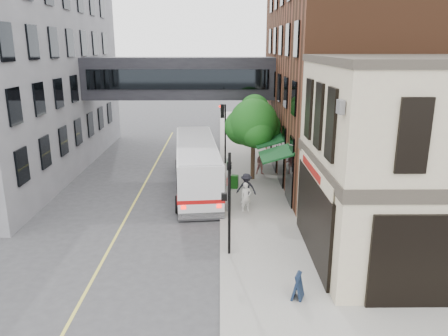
{
  "coord_description": "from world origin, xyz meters",
  "views": [
    {
      "loc": [
        0.03,
        -15.21,
        8.85
      ],
      "look_at": [
        0.2,
        4.51,
        3.29
      ],
      "focal_mm": 35.0,
      "sensor_mm": 36.0,
      "label": 1
    }
  ],
  "objects_px": {
    "pedestrian_b": "(261,163)",
    "sandwich_board": "(298,286)",
    "pedestrian_c": "(246,189)",
    "newspaper_box": "(235,182)",
    "pedestrian_a": "(246,197)",
    "bus": "(197,164)"
  },
  "relations": [
    {
      "from": "pedestrian_a",
      "to": "sandwich_board",
      "type": "bearing_deg",
      "value": -97.39
    },
    {
      "from": "bus",
      "to": "pedestrian_b",
      "type": "distance_m",
      "value": 5.18
    },
    {
      "from": "pedestrian_b",
      "to": "sandwich_board",
      "type": "distance_m",
      "value": 15.55
    },
    {
      "from": "newspaper_box",
      "to": "bus",
      "type": "bearing_deg",
      "value": -174.08
    },
    {
      "from": "newspaper_box",
      "to": "sandwich_board",
      "type": "xyz_separation_m",
      "value": [
        1.84,
        -12.5,
        0.06
      ]
    },
    {
      "from": "pedestrian_a",
      "to": "pedestrian_b",
      "type": "relative_size",
      "value": 0.99
    },
    {
      "from": "bus",
      "to": "pedestrian_c",
      "type": "relative_size",
      "value": 6.42
    },
    {
      "from": "pedestrian_a",
      "to": "newspaper_box",
      "type": "xyz_separation_m",
      "value": [
        -0.49,
        3.98,
        -0.38
      ]
    },
    {
      "from": "pedestrian_b",
      "to": "sandwich_board",
      "type": "bearing_deg",
      "value": -92.51
    },
    {
      "from": "pedestrian_a",
      "to": "sandwich_board",
      "type": "xyz_separation_m",
      "value": [
        1.36,
        -8.51,
        -0.32
      ]
    },
    {
      "from": "sandwich_board",
      "to": "pedestrian_c",
      "type": "bearing_deg",
      "value": 119.71
    },
    {
      "from": "pedestrian_c",
      "to": "pedestrian_a",
      "type": "bearing_deg",
      "value": -77.89
    },
    {
      "from": "pedestrian_b",
      "to": "newspaper_box",
      "type": "height_order",
      "value": "pedestrian_b"
    },
    {
      "from": "pedestrian_b",
      "to": "pedestrian_c",
      "type": "relative_size",
      "value": 0.92
    },
    {
      "from": "newspaper_box",
      "to": "sandwich_board",
      "type": "distance_m",
      "value": 12.63
    },
    {
      "from": "bus",
      "to": "pedestrian_a",
      "type": "xyz_separation_m",
      "value": [
        2.89,
        -4.3,
        -0.72
      ]
    },
    {
      "from": "bus",
      "to": "pedestrian_b",
      "type": "relative_size",
      "value": 6.96
    },
    {
      "from": "bus",
      "to": "newspaper_box",
      "type": "height_order",
      "value": "bus"
    },
    {
      "from": "pedestrian_b",
      "to": "pedestrian_c",
      "type": "height_order",
      "value": "pedestrian_c"
    },
    {
      "from": "newspaper_box",
      "to": "pedestrian_c",
      "type": "bearing_deg",
      "value": -64.85
    },
    {
      "from": "pedestrian_a",
      "to": "pedestrian_c",
      "type": "xyz_separation_m",
      "value": [
        0.08,
        1.23,
        0.08
      ]
    },
    {
      "from": "pedestrian_b",
      "to": "newspaper_box",
      "type": "distance_m",
      "value": 3.64
    }
  ]
}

